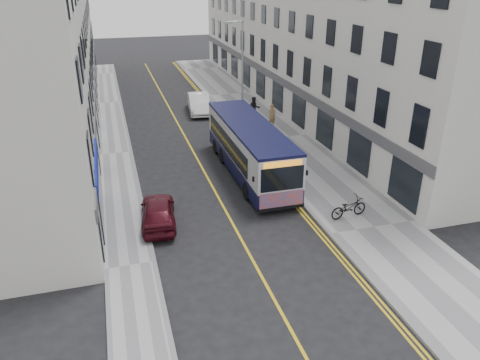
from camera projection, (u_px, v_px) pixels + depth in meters
ground at (239, 235)px, 21.47m from camera, size 140.00×140.00×0.00m
pavement_east at (277, 138)px, 33.52m from camera, size 4.50×64.00×0.12m
pavement_west at (116, 154)px, 30.69m from camera, size 2.00×64.00×0.12m
kerb_east at (247, 141)px, 32.95m from camera, size 0.18×64.00×0.13m
kerb_west at (131, 152)px, 30.94m from camera, size 0.18×64.00×0.13m
road_centre_line at (191, 147)px, 31.97m from camera, size 0.12×64.00×0.01m
road_dbl_yellow_inner at (241, 142)px, 32.86m from camera, size 0.10×64.00×0.01m
road_dbl_yellow_outer at (243, 142)px, 32.91m from camera, size 0.10×64.00×0.01m
terrace_east at (301, 28)px, 40.05m from camera, size 6.00×46.00×13.00m
terrace_west at (46, 37)px, 34.89m from camera, size 6.00×46.00×13.00m
streetlamp at (241, 74)px, 32.96m from camera, size 1.32×0.18×8.00m
city_bus at (250, 147)px, 27.15m from camera, size 2.49×10.66×3.10m
bicycle at (349, 207)px, 22.58m from camera, size 2.04×0.94×1.03m
pedestrian_near at (272, 116)px, 35.22m from camera, size 0.77×0.64×1.80m
pedestrian_far at (254, 109)px, 36.92m from camera, size 0.97×0.78×1.87m
car_white at (199, 103)px, 39.34m from camera, size 2.20×4.95×1.58m
car_maroon at (158, 212)px, 22.12m from camera, size 1.99×4.09×1.35m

